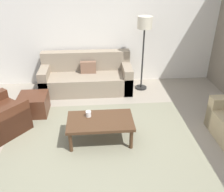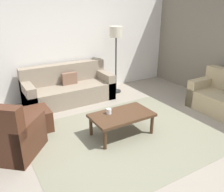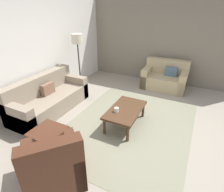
# 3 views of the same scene
# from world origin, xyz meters

# --- Properties ---
(ground_plane) EXTENTS (8.00, 8.00, 0.00)m
(ground_plane) POSITION_xyz_m (0.00, 0.00, 0.00)
(ground_plane) COLOR gray
(rear_partition) EXTENTS (6.00, 0.12, 2.80)m
(rear_partition) POSITION_xyz_m (0.00, 2.60, 1.40)
(rear_partition) COLOR silver
(rear_partition) RESTS_ON ground_plane
(area_rug) EXTENTS (3.27, 2.59, 0.01)m
(area_rug) POSITION_xyz_m (0.00, 0.00, 0.00)
(area_rug) COLOR gray
(area_rug) RESTS_ON ground_plane
(couch_main) EXTENTS (2.09, 0.85, 0.88)m
(couch_main) POSITION_xyz_m (-0.26, 2.12, 0.30)
(couch_main) COLOR gray
(couch_main) RESTS_ON ground_plane
(ottoman) EXTENTS (0.56, 0.56, 0.40)m
(ottoman) POSITION_xyz_m (-1.31, 1.09, 0.20)
(ottoman) COLOR #4C2819
(ottoman) RESTS_ON ground_plane
(coffee_table) EXTENTS (1.10, 0.64, 0.41)m
(coffee_table) POSITION_xyz_m (-0.01, 0.11, 0.36)
(coffee_table) COLOR #472D1C
(coffee_table) RESTS_ON ground_plane
(cup) EXTENTS (0.09, 0.09, 0.10)m
(cup) POSITION_xyz_m (-0.20, 0.23, 0.46)
(cup) COLOR white
(cup) RESTS_ON coffee_table
(lamp_standing) EXTENTS (0.32, 0.32, 1.71)m
(lamp_standing) POSITION_xyz_m (1.06, 2.04, 1.41)
(lamp_standing) COLOR black
(lamp_standing) RESTS_ON ground_plane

